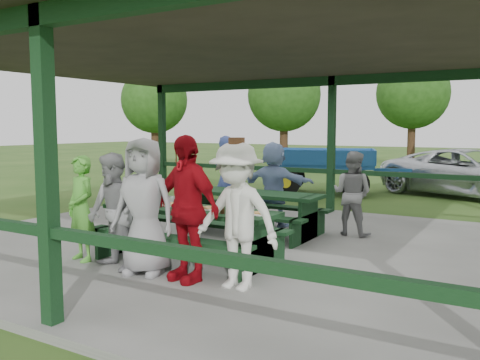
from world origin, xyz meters
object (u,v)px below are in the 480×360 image
Objects in this scene: spectator_blue at (227,176)px; pickup_truck at (470,173)px; contestant_red at (186,208)px; contestant_green at (81,208)px; picnic_table_far at (252,207)px; spectator_grey at (352,193)px; farm_trailer at (322,170)px; picnic_table_near at (190,227)px; contestant_grey_left at (113,212)px; contestant_white_fedora at (237,216)px; contestant_grey_mid at (144,206)px; spectator_lblue at (274,184)px.

pickup_truck is (4.00, 6.63, -0.27)m from spectator_blue.
contestant_green is at bearing -167.78° from contestant_red.
spectator_grey is (1.56, 0.80, 0.26)m from picnic_table_far.
farm_trailer is at bearing 104.18° from contestant_green.
contestant_red reaches higher than spectator_blue.
farm_trailer is at bearing 98.74° from picnic_table_near.
farm_trailer is (-1.20, 6.43, 0.14)m from picnic_table_far.
contestant_red is at bearing -77.01° from picnic_table_far.
picnic_table_near is 1.77× the size of contestant_green.
contestant_grey_left is 1.81m from contestant_white_fedora.
picnic_table_far is 1.47× the size of spectator_blue.
spectator_lblue is at bearing 78.33° from contestant_grey_mid.
contestant_white_fedora is at bearing 14.60° from contestant_red.
spectator_lblue is (-0.64, 3.65, -0.09)m from contestant_red.
contestant_white_fedora reaches higher than spectator_grey.
spectator_lblue is at bearing 4.44° from spectator_grey.
contestant_grey_mid reaches higher than pickup_truck.
contestant_grey_left is at bearing -173.36° from contestant_white_fedora.
contestant_grey_mid is 11.10m from pickup_truck.
picnic_table_far is 1.78m from spectator_grey.
picnic_table_near is 10.24m from pickup_truck.
contestant_white_fedora is at bearing 14.96° from contestant_green.
pickup_truck is at bearing -92.91° from spectator_grey.
picnic_table_near and picnic_table_far have the same top height.
spectator_lblue reaches higher than contestant_green.
spectator_lblue is 5.72m from farm_trailer.
spectator_lblue reaches higher than picnic_table_far.
picnic_table_near is 1.63× the size of spectator_lblue.
contestant_white_fedora reaches higher than pickup_truck.
picnic_table_far is at bearing 78.58° from contestant_grey_mid.
contestant_green is at bearing -177.29° from pickup_truck.
contestant_grey_left reaches higher than farm_trailer.
contestant_white_fedora is (1.25, -0.78, 0.39)m from picnic_table_near.
picnic_table_far is 2.90m from contestant_grey_mid.
contestant_green is 0.96× the size of contestant_grey_left.
contestant_red reaches higher than picnic_table_far.
contestant_white_fedora is 1.20× the size of spectator_grey.
contestant_grey_left is 11.28m from pickup_truck.
spectator_blue reaches higher than pickup_truck.
farm_trailer is at bearing -57.86° from spectator_grey.
contestant_red reaches higher than spectator_grey.
contestant_grey_mid reaches higher than contestant_green.
contestant_white_fedora is 3.59m from spectator_grey.
contestant_green is at bearing -172.56° from contestant_grey_left.
spectator_blue is (-1.33, 0.43, 0.05)m from spectator_lblue.
contestant_green is 1.01× the size of spectator_grey.
spectator_lblue reaches higher than contestant_grey_left.
spectator_blue is at bearing 127.74° from contestant_red.
spectator_blue is at bearing 171.46° from pickup_truck.
contestant_green is 11.40m from pickup_truck.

